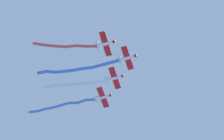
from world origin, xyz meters
name	(u,v)px	position (x,y,z in m)	size (l,w,h in m)	color
airplane_lead	(127,58)	(-4.22, -0.62, 85.43)	(5.92, 7.63, 1.92)	white
smoke_trail_lead	(78,68)	(-17.76, 4.18, 84.67)	(23.26, 7.25, 2.24)	#4C75DB
airplane_left_wing	(115,78)	(-6.92, 6.40, 85.43)	(5.92, 7.64, 1.92)	white
smoke_trail_left_wing	(75,84)	(-18.37, 9.80, 85.17)	(18.84, 5.22, 1.50)	white
airplane_right_wing	(105,44)	(-10.91, -4.03, 85.73)	(5.94, 7.69, 1.92)	white
smoke_trail_right_wing	(65,46)	(-22.21, -1.51, 86.69)	(18.47, 3.10, 2.73)	#DB4C4C
airplane_slot	(103,97)	(-9.61, 13.41, 85.13)	(5.92, 7.63, 1.92)	white
smoke_trail_slot	(61,106)	(-22.37, 19.62, 87.03)	(21.35, 11.14, 4.72)	#4C75DB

